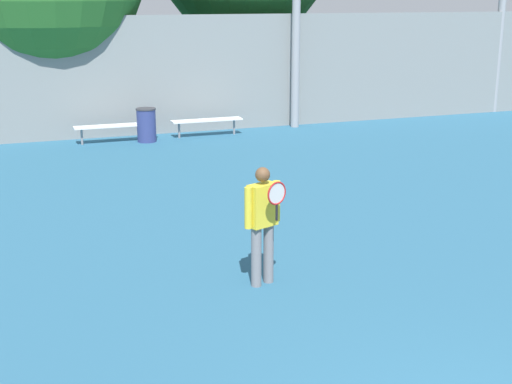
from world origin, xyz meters
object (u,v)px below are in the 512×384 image
at_px(bench_courtside_near, 207,121).
at_px(tennis_player, 263,219).
at_px(trash_bin, 146,125).
at_px(bench_courtside_far, 111,127).

bearing_deg(bench_courtside_near, tennis_player, -102.15).
relative_size(tennis_player, bench_courtside_near, 0.82).
xyz_separation_m(tennis_player, bench_courtside_near, (2.25, 10.42, -0.50)).
distance_m(bench_courtside_near, trash_bin, 1.75).
height_order(tennis_player, bench_courtside_far, tennis_player).
distance_m(bench_courtside_near, bench_courtside_far, 2.65).
bearing_deg(bench_courtside_near, bench_courtside_far, 180.00).
bearing_deg(tennis_player, bench_courtside_near, 57.45).
bearing_deg(tennis_player, trash_bin, 66.76).
distance_m(bench_courtside_far, trash_bin, 0.93).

